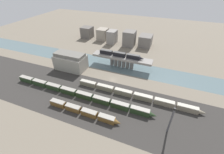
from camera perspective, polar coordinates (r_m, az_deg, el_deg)
ground_plane at (r=110.54m, az=0.36°, el=-1.04°), size 400.00×400.00×0.00m
railbed_yard at (r=93.78m, az=-4.97°, el=-9.13°), size 280.00×42.00×0.01m
river_water at (r=126.42m, az=3.65°, el=4.00°), size 320.00×20.64×0.01m
bridge at (r=123.05m, az=3.77°, el=6.70°), size 48.95×8.56×9.27m
train_on_bridge at (r=121.39m, az=3.40°, el=8.51°), size 36.81×2.95×3.42m
train_yard_near at (r=86.99m, az=-10.95°, el=-12.67°), size 43.77×3.15×3.50m
train_yard_mid at (r=97.90m, az=-12.76°, el=-6.24°), size 97.09×3.11×3.92m
train_yard_far at (r=95.85m, az=8.86°, el=-6.89°), size 79.63×2.99×3.55m
warehouse_building at (r=125.13m, az=-15.49°, el=5.79°), size 24.35×13.86×13.66m
signal_tower at (r=78.12m, az=21.47°, el=-15.19°), size 1.00×0.90×16.47m
city_block_far_left at (r=187.93m, az=-9.45°, el=16.44°), size 12.28×11.73×12.61m
city_block_left at (r=180.07m, az=-3.57°, el=15.96°), size 11.19×12.15×12.43m
city_block_center at (r=169.61m, az=0.03°, el=15.04°), size 9.07×11.63×13.77m
city_block_right at (r=163.10m, az=6.60°, el=14.34°), size 11.73×12.33×15.75m
city_block_far_right at (r=165.37m, az=12.64°, el=13.29°), size 12.49×15.44×11.76m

